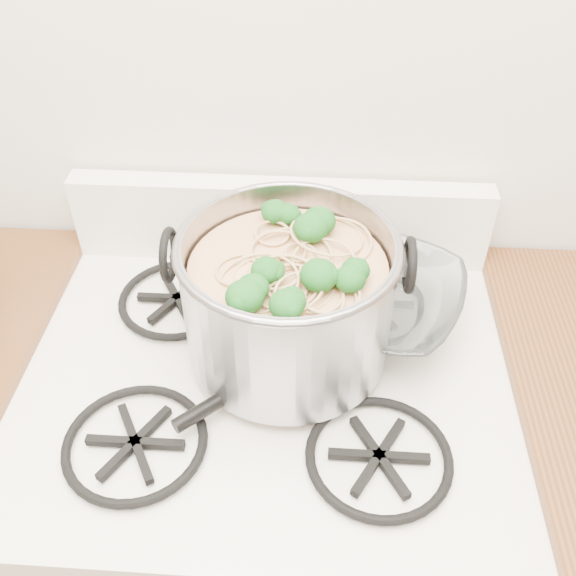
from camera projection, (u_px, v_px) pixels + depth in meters
The scene contains 5 objects.
gas_range at pixel (271, 524), 1.31m from camera, with size 0.76×0.66×0.92m.
counter_left at pixel (28, 501), 1.33m from camera, with size 0.25×0.65×0.92m.
stock_pot at pixel (288, 299), 0.95m from camera, with size 0.35×0.32×0.22m.
spatula at pixel (314, 344), 1.01m from camera, with size 0.29×0.31×0.02m, color black, non-canonical shape.
glass_bowl at pixel (370, 307), 1.07m from camera, with size 0.12×0.12×0.03m, color white.
Camera 1 is at (0.08, 0.60, 1.67)m, focal length 40.00 mm.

